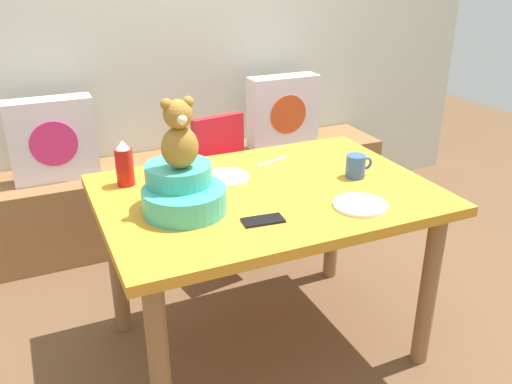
# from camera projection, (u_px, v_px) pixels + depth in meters

# --- Properties ---
(ground_plane) EXTENTS (8.00, 8.00, 0.00)m
(ground_plane) POSITION_uv_depth(u_px,v_px,m) (265.00, 342.00, 2.41)
(ground_plane) COLOR brown
(back_wall) EXTENTS (4.40, 0.10, 2.60)m
(back_wall) POSITION_uv_depth(u_px,v_px,m) (159.00, 7.00, 3.11)
(back_wall) COLOR silver
(back_wall) RESTS_ON ground_plane
(window_bench) EXTENTS (2.60, 0.44, 0.46)m
(window_bench) POSITION_uv_depth(u_px,v_px,m) (183.00, 194.00, 3.32)
(window_bench) COLOR olive
(window_bench) RESTS_ON ground_plane
(pillow_floral_left) EXTENTS (0.44, 0.15, 0.44)m
(pillow_floral_left) POSITION_uv_depth(u_px,v_px,m) (53.00, 140.00, 2.86)
(pillow_floral_left) COLOR silver
(pillow_floral_left) RESTS_ON window_bench
(pillow_floral_right) EXTENTS (0.44, 0.15, 0.44)m
(pillow_floral_right) POSITION_uv_depth(u_px,v_px,m) (283.00, 112.00, 3.37)
(pillow_floral_right) COLOR silver
(pillow_floral_right) RESTS_ON window_bench
(dining_table) EXTENTS (1.28, 0.91, 0.74)m
(dining_table) POSITION_uv_depth(u_px,v_px,m) (266.00, 214.00, 2.15)
(dining_table) COLOR orange
(dining_table) RESTS_ON ground_plane
(highchair) EXTENTS (0.37, 0.49, 0.79)m
(highchair) POSITION_uv_depth(u_px,v_px,m) (231.00, 170.00, 2.90)
(highchair) COLOR red
(highchair) RESTS_ON ground_plane
(infant_seat_teal) EXTENTS (0.30, 0.33, 0.16)m
(infant_seat_teal) POSITION_uv_depth(u_px,v_px,m) (182.00, 191.00, 1.92)
(infant_seat_teal) COLOR #3DB39D
(infant_seat_teal) RESTS_ON dining_table
(teddy_bear) EXTENTS (0.13, 0.12, 0.25)m
(teddy_bear) POSITION_uv_depth(u_px,v_px,m) (179.00, 136.00, 1.84)
(teddy_bear) COLOR olive
(teddy_bear) RESTS_ON infant_seat_teal
(ketchup_bottle) EXTENTS (0.07, 0.07, 0.18)m
(ketchup_bottle) POSITION_uv_depth(u_px,v_px,m) (124.00, 164.00, 2.12)
(ketchup_bottle) COLOR red
(ketchup_bottle) RESTS_ON dining_table
(coffee_mug) EXTENTS (0.12, 0.08, 0.09)m
(coffee_mug) POSITION_uv_depth(u_px,v_px,m) (356.00, 166.00, 2.21)
(coffee_mug) COLOR #335999
(coffee_mug) RESTS_ON dining_table
(dinner_plate_near) EXTENTS (0.20, 0.20, 0.01)m
(dinner_plate_near) POSITION_uv_depth(u_px,v_px,m) (360.00, 205.00, 1.97)
(dinner_plate_near) COLOR white
(dinner_plate_near) RESTS_ON dining_table
(dinner_plate_far) EXTENTS (0.20, 0.20, 0.01)m
(dinner_plate_far) POSITION_uv_depth(u_px,v_px,m) (225.00, 177.00, 2.21)
(dinner_plate_far) COLOR white
(dinner_plate_far) RESTS_ON dining_table
(cell_phone) EXTENTS (0.15, 0.08, 0.01)m
(cell_phone) POSITION_uv_depth(u_px,v_px,m) (263.00, 220.00, 1.86)
(cell_phone) COLOR black
(cell_phone) RESTS_ON dining_table
(table_fork) EXTENTS (0.17, 0.07, 0.01)m
(table_fork) POSITION_uv_depth(u_px,v_px,m) (272.00, 162.00, 2.39)
(table_fork) COLOR silver
(table_fork) RESTS_ON dining_table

